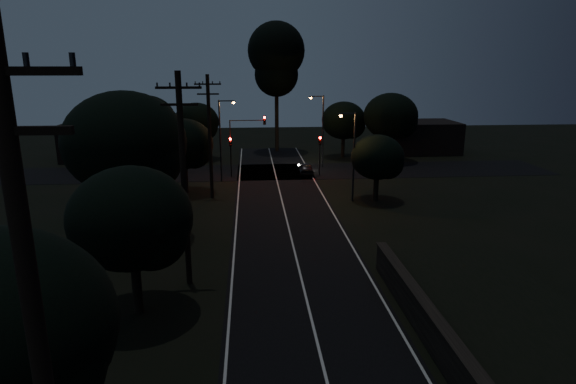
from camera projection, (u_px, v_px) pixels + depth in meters
road_surface at (281, 199)px, 41.65m from camera, size 60.00×70.00×0.03m
utility_pole_mid at (184, 178)px, 24.19m from camera, size 2.20×0.30×11.00m
utility_pole_far at (210, 135)px, 40.63m from camera, size 2.20×0.30×10.50m
tree_left_b at (135, 221)px, 21.36m from camera, size 5.50×5.50×6.99m
tree_left_c at (129, 146)px, 30.31m from camera, size 7.72×7.72×9.75m
tree_left_d at (186, 145)px, 42.57m from camera, size 5.27×5.27×6.68m
tree_far_nw at (198, 123)px, 57.91m from camera, size 5.41×5.41×6.85m
tree_far_w at (149, 121)px, 53.46m from camera, size 6.27×6.27×7.99m
tree_far_ne at (345, 121)px, 59.30m from camera, size 5.44×5.44×6.88m
tree_far_e at (393, 117)px, 56.59m from camera, size 6.37×6.37×8.08m
tree_right_a at (379, 158)px, 40.18m from camera, size 4.44×4.44×5.65m
tall_pine at (276, 58)px, 61.65m from camera, size 7.32×7.32×16.63m
building_left at (109, 140)px, 59.65m from camera, size 10.00×8.00×4.40m
building_right at (421, 137)px, 63.77m from camera, size 9.00×7.00×4.00m
signal_left at (231, 150)px, 49.11m from camera, size 0.28×0.35×4.10m
signal_right at (320, 148)px, 49.83m from camera, size 0.28×0.35×4.10m
signal_mast at (247, 135)px, 48.86m from camera, size 3.70×0.35×6.25m
streetlight_a at (222, 135)px, 46.68m from camera, size 1.66×0.26×8.00m
streetlight_b at (321, 126)px, 53.28m from camera, size 1.66×0.26×8.00m
streetlight_c at (352, 151)px, 39.91m from camera, size 1.46×0.26×7.50m
car at (306, 169)px, 50.80m from camera, size 1.52×3.66×1.24m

